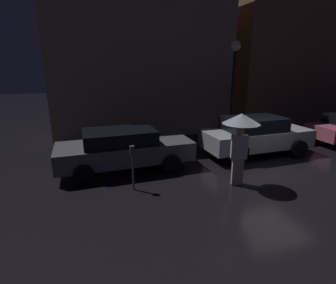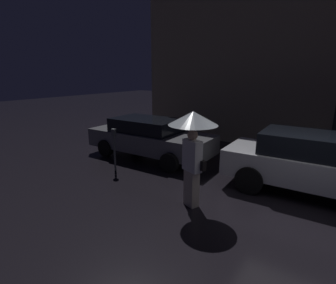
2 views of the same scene
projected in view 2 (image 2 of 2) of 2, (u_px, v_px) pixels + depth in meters
The scene contains 6 objects.
ground_plane at pixel (295, 215), 5.58m from camera, with size 60.00×60.00×0.00m, color black.
building_facade_left at pixel (252, 43), 11.50m from camera, with size 8.88×3.00×8.47m.
parked_car_grey at pixel (150, 137), 9.32m from camera, with size 4.59×1.92×1.39m.
parked_car_silver at pixel (314, 163), 6.40m from camera, with size 4.34×1.93×1.53m.
pedestrian_with_umbrella at pixel (193, 133), 5.59m from camera, with size 1.06×1.06×2.17m.
parking_meter at pixel (114, 145), 7.94m from camera, with size 0.12×0.10×1.33m.
Camera 2 is at (0.62, -5.65, 2.94)m, focal length 28.00 mm.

